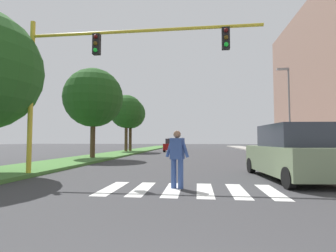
{
  "coord_description": "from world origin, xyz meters",
  "views": [
    {
      "loc": [
        0.26,
        -1.07,
        1.4
      ],
      "look_at": [
        -1.42,
        13.3,
        2.23
      ],
      "focal_mm": 27.16,
      "sensor_mm": 36.0,
      "label": 1
    }
  ],
  "objects_px": {
    "tree_far": "(126,112)",
    "tree_mid": "(93,98)",
    "tree_distant": "(130,114)",
    "sedan_distant": "(174,144)",
    "sedan_midblock": "(173,146)",
    "street_lamp_right": "(288,103)",
    "traffic_light_gantry": "(96,63)",
    "pedestrian_performer": "(177,156)",
    "suv_crossing": "(291,154)"
  },
  "relations": [
    {
      "from": "street_lamp_right",
      "to": "sedan_distant",
      "type": "xyz_separation_m",
      "value": [
        -11.67,
        19.79,
        -3.8
      ]
    },
    {
      "from": "tree_distant",
      "to": "traffic_light_gantry",
      "type": "xyz_separation_m",
      "value": [
        4.26,
        -20.89,
        -0.29
      ]
    },
    {
      "from": "tree_distant",
      "to": "sedan_midblock",
      "type": "relative_size",
      "value": 1.46
    },
    {
      "from": "traffic_light_gantry",
      "to": "suv_crossing",
      "type": "distance_m",
      "value": 7.98
    },
    {
      "from": "tree_distant",
      "to": "traffic_light_gantry",
      "type": "distance_m",
      "value": 21.32
    },
    {
      "from": "sedan_midblock",
      "to": "tree_distant",
      "type": "bearing_deg",
      "value": -156.79
    },
    {
      "from": "tree_far",
      "to": "sedan_distant",
      "type": "bearing_deg",
      "value": 72.34
    },
    {
      "from": "traffic_light_gantry",
      "to": "sedan_distant",
      "type": "xyz_separation_m",
      "value": [
        -0.1,
        33.14,
        -3.57
      ]
    },
    {
      "from": "tree_mid",
      "to": "pedestrian_performer",
      "type": "relative_size",
      "value": 3.94
    },
    {
      "from": "suv_crossing",
      "to": "sedan_midblock",
      "type": "bearing_deg",
      "value": 105.73
    },
    {
      "from": "traffic_light_gantry",
      "to": "tree_distant",
      "type": "bearing_deg",
      "value": 101.52
    },
    {
      "from": "tree_far",
      "to": "sedan_distant",
      "type": "distance_m",
      "value": 14.74
    },
    {
      "from": "sedan_midblock",
      "to": "street_lamp_right",
      "type": "bearing_deg",
      "value": -42.05
    },
    {
      "from": "suv_crossing",
      "to": "tree_distant",
      "type": "bearing_deg",
      "value": 119.19
    },
    {
      "from": "sedan_midblock",
      "to": "sedan_distant",
      "type": "bearing_deg",
      "value": 95.16
    },
    {
      "from": "suv_crossing",
      "to": "sedan_distant",
      "type": "distance_m",
      "value": 33.56
    },
    {
      "from": "tree_distant",
      "to": "sedan_distant",
      "type": "xyz_separation_m",
      "value": [
        4.16,
        12.25,
        -3.86
      ]
    },
    {
      "from": "tree_distant",
      "to": "pedestrian_performer",
      "type": "xyz_separation_m",
      "value": [
        7.53,
        -22.62,
        -3.72
      ]
    },
    {
      "from": "traffic_light_gantry",
      "to": "pedestrian_performer",
      "type": "relative_size",
      "value": 5.31
    },
    {
      "from": "tree_far",
      "to": "suv_crossing",
      "type": "distance_m",
      "value": 22.79
    },
    {
      "from": "traffic_light_gantry",
      "to": "sedan_midblock",
      "type": "height_order",
      "value": "traffic_light_gantry"
    },
    {
      "from": "tree_far",
      "to": "sedan_midblock",
      "type": "bearing_deg",
      "value": 33.47
    },
    {
      "from": "pedestrian_performer",
      "to": "sedan_distant",
      "type": "height_order",
      "value": "sedan_distant"
    },
    {
      "from": "tree_far",
      "to": "tree_distant",
      "type": "relative_size",
      "value": 1.04
    },
    {
      "from": "pedestrian_performer",
      "to": "suv_crossing",
      "type": "xyz_separation_m",
      "value": [
        3.93,
        2.11,
        -0.0
      ]
    },
    {
      "from": "pedestrian_performer",
      "to": "suv_crossing",
      "type": "bearing_deg",
      "value": 28.3
    },
    {
      "from": "tree_far",
      "to": "sedan_midblock",
      "type": "height_order",
      "value": "tree_far"
    },
    {
      "from": "street_lamp_right",
      "to": "sedan_midblock",
      "type": "height_order",
      "value": "street_lamp_right"
    },
    {
      "from": "tree_far",
      "to": "pedestrian_performer",
      "type": "xyz_separation_m",
      "value": [
        7.68,
        -21.34,
        -3.83
      ]
    },
    {
      "from": "street_lamp_right",
      "to": "sedan_midblock",
      "type": "relative_size",
      "value": 1.72
    },
    {
      "from": "tree_distant",
      "to": "sedan_distant",
      "type": "height_order",
      "value": "tree_distant"
    },
    {
      "from": "suv_crossing",
      "to": "sedan_distant",
      "type": "xyz_separation_m",
      "value": [
        -7.3,
        32.76,
        -0.13
      ]
    },
    {
      "from": "tree_mid",
      "to": "pedestrian_performer",
      "type": "height_order",
      "value": "tree_mid"
    },
    {
      "from": "tree_far",
      "to": "tree_mid",
      "type": "bearing_deg",
      "value": -87.19
    },
    {
      "from": "tree_distant",
      "to": "suv_crossing",
      "type": "distance_m",
      "value": 23.78
    },
    {
      "from": "suv_crossing",
      "to": "sedan_distant",
      "type": "relative_size",
      "value": 1.17
    },
    {
      "from": "pedestrian_performer",
      "to": "sedan_midblock",
      "type": "height_order",
      "value": "pedestrian_performer"
    },
    {
      "from": "street_lamp_right",
      "to": "sedan_distant",
      "type": "height_order",
      "value": "street_lamp_right"
    },
    {
      "from": "tree_mid",
      "to": "street_lamp_right",
      "type": "relative_size",
      "value": 0.89
    },
    {
      "from": "tree_far",
      "to": "street_lamp_right",
      "type": "distance_m",
      "value": 17.16
    },
    {
      "from": "tree_far",
      "to": "traffic_light_gantry",
      "type": "xyz_separation_m",
      "value": [
        4.41,
        -19.61,
        -0.4
      ]
    },
    {
      "from": "pedestrian_performer",
      "to": "tree_mid",
      "type": "bearing_deg",
      "value": 123.92
    },
    {
      "from": "traffic_light_gantry",
      "to": "street_lamp_right",
      "type": "bearing_deg",
      "value": 49.09
    },
    {
      "from": "sedan_midblock",
      "to": "traffic_light_gantry",
      "type": "bearing_deg",
      "value": -92.02
    },
    {
      "from": "tree_mid",
      "to": "street_lamp_right",
      "type": "distance_m",
      "value": 16.08
    },
    {
      "from": "tree_far",
      "to": "sedan_distant",
      "type": "height_order",
      "value": "tree_far"
    },
    {
      "from": "tree_distant",
      "to": "sedan_distant",
      "type": "distance_m",
      "value": 13.5
    },
    {
      "from": "tree_distant",
      "to": "sedan_distant",
      "type": "bearing_deg",
      "value": 71.25
    },
    {
      "from": "pedestrian_performer",
      "to": "sedan_distant",
      "type": "distance_m",
      "value": 35.04
    },
    {
      "from": "tree_mid",
      "to": "sedan_midblock",
      "type": "xyz_separation_m",
      "value": [
        4.69,
        14.16,
        -3.83
      ]
    }
  ]
}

